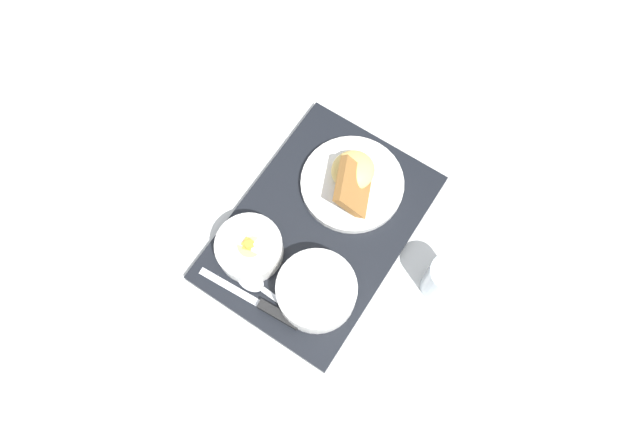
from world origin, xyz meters
name	(u,v)px	position (x,y,z in m)	size (l,w,h in m)	color
ground_plane	(320,229)	(0.00, 0.00, 0.00)	(4.00, 4.00, 0.00)	silver
serving_tray	(320,227)	(0.00, 0.00, 0.01)	(0.42, 0.29, 0.02)	black
bowl_salad	(249,248)	(-0.11, 0.08, 0.04)	(0.12, 0.12, 0.05)	white
bowl_soup	(317,291)	(-0.11, -0.06, 0.05)	(0.13, 0.13, 0.05)	white
plate_main	(352,180)	(0.10, -0.01, 0.04)	(0.19, 0.19, 0.08)	white
knife	(269,309)	(-0.17, -0.01, 0.02)	(0.02, 0.20, 0.02)	silver
spoon	(258,286)	(-0.15, 0.03, 0.02)	(0.04, 0.14, 0.01)	silver
glass_water	(443,280)	(0.02, -0.23, 0.04)	(0.06, 0.06, 0.10)	silver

